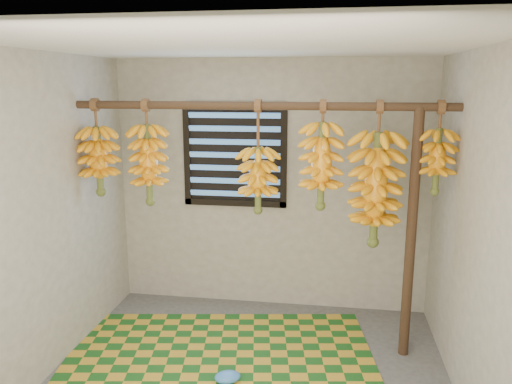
% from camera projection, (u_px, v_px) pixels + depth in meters
% --- Properties ---
extents(ceiling, '(3.00, 3.00, 0.01)m').
position_uv_depth(ceiling, '(242.00, 45.00, 3.09)').
color(ceiling, silver).
rests_on(ceiling, wall_back).
extents(wall_back, '(3.00, 0.01, 2.40)m').
position_uv_depth(wall_back, '(271.00, 186.00, 4.80)').
color(wall_back, gray).
rests_on(wall_back, floor).
extents(wall_left, '(0.01, 3.00, 2.40)m').
position_uv_depth(wall_left, '(37.00, 222.00, 3.57)').
color(wall_left, gray).
rests_on(wall_left, floor).
extents(wall_right, '(0.01, 3.00, 2.40)m').
position_uv_depth(wall_right, '(480.00, 242.00, 3.12)').
color(wall_right, gray).
rests_on(wall_right, floor).
extents(window, '(1.00, 0.04, 1.00)m').
position_uv_depth(window, '(235.00, 155.00, 4.76)').
color(window, black).
rests_on(window, wall_back).
extents(hanging_pole, '(3.00, 0.06, 0.06)m').
position_uv_depth(hanging_pole, '(259.00, 106.00, 3.85)').
color(hanging_pole, '#40281B').
rests_on(hanging_pole, wall_left).
extents(support_post, '(0.08, 0.08, 2.00)m').
position_uv_depth(support_post, '(411.00, 237.00, 3.88)').
color(support_post, '#40281B').
rests_on(support_post, floor).
extents(woven_mat, '(2.75, 2.34, 0.01)m').
position_uv_depth(woven_mat, '(217.00, 373.00, 3.80)').
color(woven_mat, '#174F18').
rests_on(woven_mat, floor).
extents(plastic_bag, '(0.24, 0.21, 0.08)m').
position_uv_depth(plastic_bag, '(228.00, 377.00, 3.68)').
color(plastic_bag, '#3778CE').
rests_on(plastic_bag, woven_mat).
extents(banana_bunch_a, '(0.32, 0.32, 0.80)m').
position_uv_depth(banana_bunch_a, '(99.00, 161.00, 4.15)').
color(banana_bunch_a, brown).
rests_on(banana_bunch_a, hanging_pole).
extents(banana_bunch_b, '(0.31, 0.31, 0.86)m').
position_uv_depth(banana_bunch_b, '(149.00, 165.00, 4.09)').
color(banana_bunch_b, brown).
rests_on(banana_bunch_b, hanging_pole).
extents(banana_bunch_c, '(0.32, 0.32, 0.90)m').
position_uv_depth(banana_bunch_c, '(258.00, 180.00, 3.98)').
color(banana_bunch_c, brown).
rests_on(banana_bunch_c, hanging_pole).
extents(banana_bunch_d, '(0.33, 0.33, 0.85)m').
position_uv_depth(banana_bunch_d, '(321.00, 166.00, 3.87)').
color(banana_bunch_d, brown).
rests_on(banana_bunch_d, hanging_pole).
extents(banana_bunch_e, '(0.39, 0.39, 1.13)m').
position_uv_depth(banana_bunch_e, '(376.00, 190.00, 3.85)').
color(banana_bunch_e, brown).
rests_on(banana_bunch_e, hanging_pole).
extents(banana_bunch_f, '(0.28, 0.28, 0.70)m').
position_uv_depth(banana_bunch_f, '(437.00, 161.00, 3.73)').
color(banana_bunch_f, brown).
rests_on(banana_bunch_f, hanging_pole).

